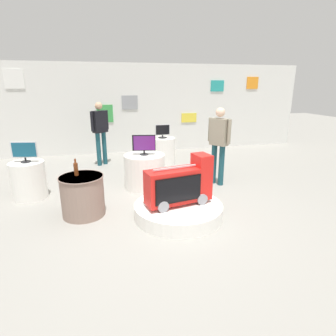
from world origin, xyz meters
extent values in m
plane|color=gray|center=(0.00, 0.00, 0.00)|extent=(30.00, 30.00, 0.00)
cube|color=silver|center=(0.00, 4.97, 1.42)|extent=(11.87, 0.10, 2.83)
cube|color=orange|center=(4.23, 4.90, 2.23)|extent=(0.43, 0.02, 0.40)
cube|color=green|center=(-0.87, 4.90, 1.29)|extent=(0.50, 0.02, 0.55)
cube|color=teal|center=(2.92, 4.90, 2.13)|extent=(0.47, 0.02, 0.36)
cube|color=gray|center=(-0.08, 4.90, 1.62)|extent=(0.51, 0.02, 0.43)
cube|color=white|center=(-3.36, 4.90, 2.33)|extent=(0.53, 0.02, 0.54)
cube|color=yellow|center=(1.93, 4.90, 1.08)|extent=(0.53, 0.02, 0.31)
cylinder|color=white|center=(0.15, -0.06, 0.11)|extent=(1.50, 1.50, 0.23)
cylinder|color=gray|center=(-0.20, -0.13, 0.32)|extent=(0.26, 0.43, 0.19)
cylinder|color=gray|center=(0.50, 0.00, 0.32)|extent=(0.26, 0.43, 0.19)
cube|color=red|center=(0.15, -0.06, 0.57)|extent=(1.16, 0.56, 0.57)
cube|color=red|center=(0.58, 0.02, 0.95)|extent=(0.31, 0.39, 0.20)
cube|color=black|center=(0.10, -0.26, 0.57)|extent=(0.79, 0.16, 0.43)
cube|color=black|center=(0.10, -0.26, 0.57)|extent=(0.75, 0.16, 0.39)
cube|color=#B2B2B7|center=(0.15, -0.06, 0.88)|extent=(0.88, 0.20, 0.02)
cylinder|color=white|center=(-2.49, 1.44, 0.37)|extent=(0.65, 0.65, 0.73)
cylinder|color=black|center=(-2.49, 1.44, 0.74)|extent=(0.18, 0.18, 0.02)
cylinder|color=black|center=(-2.49, 1.44, 0.79)|extent=(0.04, 0.04, 0.08)
cube|color=silver|center=(-2.49, 1.44, 0.98)|extent=(0.48, 0.13, 0.30)
cube|color=navy|center=(-2.49, 1.42, 0.98)|extent=(0.44, 0.09, 0.27)
cylinder|color=white|center=(-0.17, 1.48, 0.37)|extent=(0.88, 0.88, 0.73)
cylinder|color=black|center=(-0.17, 1.48, 0.74)|extent=(0.18, 0.18, 0.02)
cylinder|color=black|center=(-0.17, 1.48, 0.79)|extent=(0.04, 0.04, 0.07)
cube|color=black|center=(-0.17, 1.48, 0.99)|extent=(0.49, 0.13, 0.33)
cube|color=#561E6B|center=(-0.17, 1.46, 0.99)|extent=(0.44, 0.10, 0.30)
cylinder|color=white|center=(0.64, 3.30, 0.37)|extent=(0.71, 0.71, 0.73)
cylinder|color=black|center=(0.64, 3.30, 0.74)|extent=(0.24, 0.24, 0.02)
cylinder|color=black|center=(0.64, 3.30, 0.79)|extent=(0.04, 0.04, 0.07)
cube|color=silver|center=(0.64, 3.30, 0.96)|extent=(0.42, 0.05, 0.29)
cube|color=black|center=(0.64, 3.27, 0.96)|extent=(0.38, 0.03, 0.26)
cylinder|color=gray|center=(-1.42, 0.39, 0.35)|extent=(0.71, 0.71, 0.70)
cylinder|color=gray|center=(-1.42, 0.39, 0.70)|extent=(0.74, 0.74, 0.02)
cylinder|color=brown|center=(-1.49, 0.46, 0.81)|extent=(0.07, 0.07, 0.21)
cylinder|color=brown|center=(-1.49, 0.46, 0.95)|extent=(0.03, 0.03, 0.07)
cylinder|color=#194751|center=(1.39, 1.38, 0.45)|extent=(0.12, 0.12, 0.90)
cylinder|color=#194751|center=(1.50, 1.22, 0.45)|extent=(0.12, 0.12, 0.90)
cube|color=gray|center=(1.45, 1.30, 1.19)|extent=(0.38, 0.43, 0.58)
sphere|color=beige|center=(1.45, 1.30, 1.61)|extent=(0.20, 0.20, 0.20)
cylinder|color=gray|center=(1.32, 1.50, 1.22)|extent=(0.08, 0.08, 0.52)
cylinder|color=gray|center=(1.58, 1.10, 1.22)|extent=(0.08, 0.08, 0.52)
cylinder|color=#194751|center=(-1.13, 3.48, 0.46)|extent=(0.12, 0.12, 0.92)
cylinder|color=#194751|center=(-0.97, 3.60, 0.46)|extent=(0.12, 0.12, 0.92)
cube|color=black|center=(-1.05, 3.54, 1.21)|extent=(0.43, 0.38, 0.58)
sphere|color=tan|center=(-1.05, 3.54, 1.63)|extent=(0.20, 0.20, 0.20)
cylinder|color=black|center=(-1.25, 3.40, 1.24)|extent=(0.08, 0.08, 0.52)
cylinder|color=black|center=(-0.86, 3.68, 1.24)|extent=(0.08, 0.08, 0.52)
camera|label=1|loc=(-1.04, -4.20, 2.17)|focal=29.53mm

